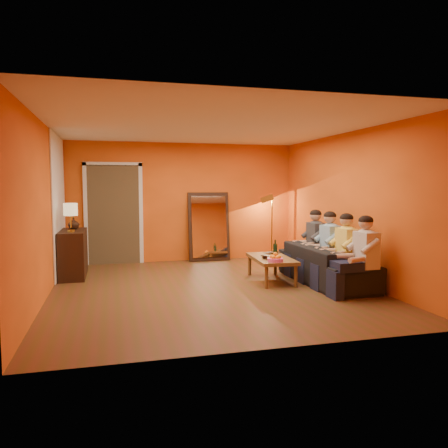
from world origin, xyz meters
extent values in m
cube|color=brown|center=(0.00, 0.00, 0.00)|extent=(5.00, 5.50, 0.00)
cube|color=white|center=(0.00, 0.00, 2.60)|extent=(5.00, 5.50, 0.00)
cube|color=orange|center=(0.00, 2.75, 1.30)|extent=(5.00, 0.00, 2.60)
cube|color=orange|center=(-2.50, 0.00, 1.30)|extent=(0.00, 5.50, 2.60)
cube|color=orange|center=(2.50, 0.00, 1.30)|extent=(0.00, 5.50, 2.60)
cube|color=white|center=(-2.48, 1.75, 1.30)|extent=(0.02, 1.90, 2.58)
cube|color=#3F2D19|center=(-1.50, 2.83, 1.05)|extent=(1.06, 0.30, 2.10)
cube|color=white|center=(-2.07, 2.71, 1.05)|extent=(0.08, 0.06, 2.20)
cube|color=white|center=(-0.93, 2.71, 1.05)|extent=(0.08, 0.06, 2.20)
cube|color=white|center=(-1.50, 2.71, 2.12)|extent=(1.22, 0.06, 0.08)
cube|color=black|center=(0.55, 2.63, 0.76)|extent=(0.92, 0.27, 1.51)
cube|color=white|center=(0.55, 2.59, 0.76)|extent=(0.78, 0.21, 1.35)
cube|color=black|center=(-2.24, 1.55, 0.42)|extent=(0.44, 1.18, 0.85)
imported|color=black|center=(2.00, -0.11, 0.32)|extent=(2.21, 0.86, 0.64)
cylinder|color=black|center=(1.20, 0.23, 0.58)|extent=(0.07, 0.07, 0.31)
imported|color=#B27F3F|center=(1.27, 0.40, 0.47)|extent=(0.11, 0.11, 0.09)
imported|color=black|center=(1.33, 0.63, 0.43)|extent=(0.42, 0.36, 0.03)
imported|color=black|center=(0.97, 0.08, 0.43)|extent=(0.23, 0.29, 0.02)
imported|color=#A52B12|center=(0.98, 0.09, 0.45)|extent=(0.22, 0.27, 0.02)
imported|color=black|center=(0.97, 0.07, 0.47)|extent=(0.25, 0.26, 0.02)
imported|color=black|center=(-2.24, 1.80, 0.96)|extent=(0.20, 0.20, 0.21)
camera|label=1|loc=(-1.53, -6.82, 1.66)|focal=35.00mm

